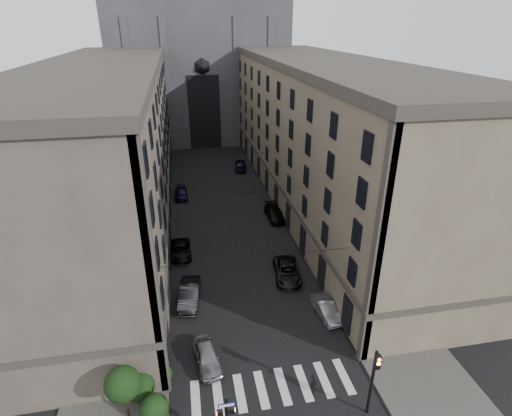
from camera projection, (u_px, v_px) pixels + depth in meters
sidewalk_left at (144, 210)px, 53.31m from camera, size 7.00×80.00×0.15m
sidewalk_right at (295, 199)px, 56.89m from camera, size 7.00×80.00×0.15m
zebra_crossing at (272, 388)px, 27.53m from camera, size 11.00×3.20×0.01m
building_left at (110, 144)px, 48.90m from camera, size 13.60×60.60×18.85m
building_right at (319, 134)px, 53.47m from camera, size 13.60×60.60×18.85m
gothic_tower at (198, 50)px, 82.29m from camera, size 35.00×23.00×58.00m
traffic_light_right at (374, 376)px, 24.36m from camera, size 0.34×0.50×5.20m
shrub_cluster at (139, 389)px, 25.30m from camera, size 3.90×4.40×3.90m
tram_wires at (220, 155)px, 51.74m from camera, size 14.00×60.00×0.43m
car_left_near at (207, 356)px, 29.19m from camera, size 2.20×4.32×1.41m
car_left_midnear at (189, 294)px, 35.71m from camera, size 2.33×5.11×1.63m
car_left_midfar at (181, 250)px, 42.92m from camera, size 2.23×4.69×1.29m
car_left_far at (181, 193)px, 57.19m from camera, size 1.89×4.47×1.29m
car_right_near at (326, 309)px, 34.08m from camera, size 1.77×4.07×1.30m
car_right_midnear at (287, 271)px, 39.16m from camera, size 3.02×5.45×1.44m
car_right_midfar at (275, 213)px, 50.96m from camera, size 2.23×5.11×1.46m
car_right_far at (240, 166)px, 67.77m from camera, size 2.41×4.72×1.54m
pedestrian at (314, 382)px, 26.96m from camera, size 0.59×0.69×1.60m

